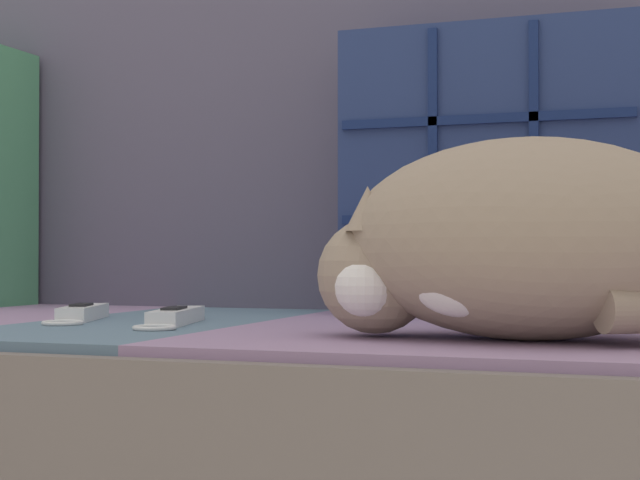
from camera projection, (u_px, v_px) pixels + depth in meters
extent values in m
cube|color=#6B605B|center=(175.00, 408.00, 1.28)|extent=(1.94, 0.77, 0.22)
cube|color=slate|center=(170.00, 323.00, 1.27)|extent=(0.27, 0.70, 0.01)
cube|color=gray|center=(367.00, 328.00, 1.18)|extent=(0.27, 0.70, 0.01)
cube|color=gray|center=(597.00, 334.00, 1.09)|extent=(0.27, 0.70, 0.01)
cube|color=#514C60|center=(270.00, 130.00, 1.59)|extent=(1.94, 0.14, 0.57)
cube|color=navy|center=(491.00, 173.00, 1.33)|extent=(0.40, 0.13, 0.39)
cube|color=navy|center=(483.00, 218.00, 1.26)|extent=(0.38, 0.01, 0.01)
cube|color=navy|center=(433.00, 170.00, 1.28)|extent=(0.01, 0.01, 0.37)
cube|color=navy|center=(482.00, 119.00, 1.26)|extent=(0.38, 0.01, 0.01)
cube|color=navy|center=(534.00, 167.00, 1.24)|extent=(0.01, 0.01, 0.37)
ellipsoid|color=gray|center=(527.00, 239.00, 0.95)|extent=(0.37, 0.23, 0.20)
sphere|color=gray|center=(375.00, 275.00, 0.99)|extent=(0.12, 0.12, 0.12)
sphere|color=white|center=(366.00, 285.00, 0.96)|extent=(0.06, 0.06, 0.06)
ellipsoid|color=white|center=(461.00, 270.00, 0.91)|extent=(0.11, 0.05, 0.09)
cone|color=gray|center=(368.00, 208.00, 0.96)|extent=(0.04, 0.04, 0.04)
cone|color=gray|center=(382.00, 211.00, 1.02)|extent=(0.04, 0.04, 0.04)
cube|color=white|center=(176.00, 316.00, 1.18)|extent=(0.07, 0.15, 0.02)
cube|color=black|center=(174.00, 308.00, 1.16)|extent=(0.03, 0.06, 0.00)
cube|color=black|center=(190.00, 313.00, 1.25)|extent=(0.03, 0.02, 0.02)
torus|color=silver|center=(155.00, 328.00, 1.08)|extent=(0.06, 0.06, 0.01)
cube|color=white|center=(83.00, 313.00, 1.25)|extent=(0.08, 0.14, 0.02)
cube|color=black|center=(81.00, 305.00, 1.24)|extent=(0.03, 0.05, 0.00)
cube|color=black|center=(95.00, 310.00, 1.32)|extent=(0.03, 0.02, 0.02)
torus|color=silver|center=(64.00, 323.00, 1.16)|extent=(0.06, 0.06, 0.01)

